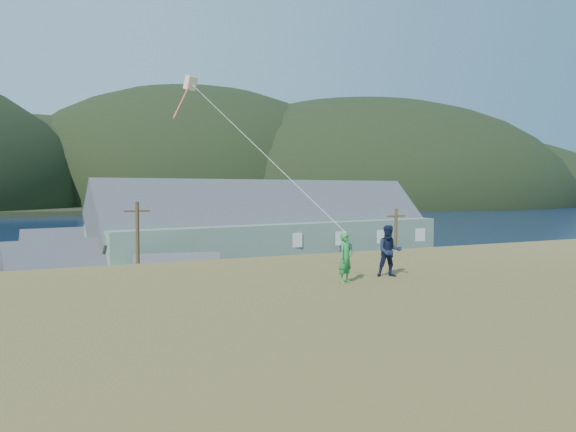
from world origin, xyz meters
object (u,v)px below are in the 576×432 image
object	(u,v)px
wharf	(78,262)
kite_flyer_navy	(389,251)
shed_white	(178,284)
lodge	(276,234)
kite_flyer_green	(346,258)
shed_palegreen_far	(75,256)
shed_palegreen_near	(71,279)

from	to	relation	value
wharf	kite_flyer_navy	distance (m)	59.51
wharf	shed_white	distance (m)	30.99
lodge	kite_flyer_navy	world-z (taller)	lodge
wharf	kite_flyer_green	xyz separation A→B (m)	(5.87, -58.93, 7.49)
lodge	kite_flyer_navy	xyz separation A→B (m)	(-11.62, -37.65, 2.93)
shed_palegreen_far	lodge	bearing A→B (deg)	-34.81
kite_flyer_navy	lodge	bearing A→B (deg)	95.96
shed_white	shed_palegreen_far	world-z (taller)	shed_palegreen_far
kite_flyer_green	kite_flyer_navy	xyz separation A→B (m)	(1.80, 0.40, 0.07)
lodge	kite_flyer_green	size ratio (longest dim) A/B	26.31
shed_palegreen_near	shed_palegreen_far	bearing A→B (deg)	75.07
shed_palegreen_far	kite_flyer_green	world-z (taller)	kite_flyer_green
shed_palegreen_far	wharf	bearing A→B (deg)	76.53
shed_white	kite_flyer_navy	bearing A→B (deg)	-77.78
shed_white	kite_flyer_green	distance (m)	29.33
lodge	shed_palegreen_near	xyz separation A→B (m)	(-20.47, -6.53, -2.40)
shed_palegreen_near	shed_white	bearing A→B (deg)	-32.28
shed_white	kite_flyer_navy	xyz separation A→B (m)	(0.88, -28.34, 5.85)
shed_palegreen_near	shed_white	xyz separation A→B (m)	(7.96, -2.79, -0.52)
kite_flyer_green	kite_flyer_navy	world-z (taller)	kite_flyer_navy
shed_palegreen_far	kite_flyer_green	bearing A→B (deg)	-92.49
wharf	shed_white	world-z (taller)	shed_white
wharf	shed_palegreen_near	xyz separation A→B (m)	(-1.18, -27.40, 2.23)
wharf	shed_palegreen_near	world-z (taller)	shed_palegreen_near
wharf	shed_palegreen_far	bearing A→B (deg)	-93.11
lodge	kite_flyer_green	xyz separation A→B (m)	(-13.42, -38.05, 2.86)
wharf	kite_flyer_navy	size ratio (longest dim) A/B	16.12
shed_white	shed_palegreen_far	bearing A→B (deg)	122.44
wharf	shed_white	size ratio (longest dim) A/B	3.36
lodge	shed_palegreen_far	xyz separation A→B (m)	(-19.93, 9.06, -2.42)
wharf	shed_white	xyz separation A→B (m)	(6.79, -30.19, 1.71)
lodge	shed_palegreen_far	world-z (taller)	lodge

